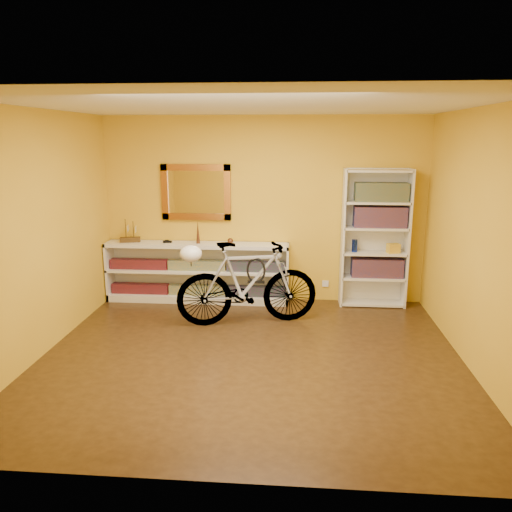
# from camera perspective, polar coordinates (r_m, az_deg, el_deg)

# --- Properties ---
(floor) EXTENTS (4.50, 4.00, 0.01)m
(floor) POSITION_cam_1_polar(r_m,az_deg,el_deg) (5.43, -0.61, -11.60)
(floor) COLOR black
(floor) RESTS_ON ground
(ceiling) EXTENTS (4.50, 4.00, 0.01)m
(ceiling) POSITION_cam_1_polar(r_m,az_deg,el_deg) (4.92, -0.69, 17.08)
(ceiling) COLOR silver
(ceiling) RESTS_ON ground
(back_wall) EXTENTS (4.50, 0.01, 2.60)m
(back_wall) POSITION_cam_1_polar(r_m,az_deg,el_deg) (6.99, 0.87, 5.29)
(back_wall) COLOR gold
(back_wall) RESTS_ON ground
(left_wall) EXTENTS (0.01, 4.00, 2.60)m
(left_wall) POSITION_cam_1_polar(r_m,az_deg,el_deg) (5.68, -23.94, 2.22)
(left_wall) COLOR gold
(left_wall) RESTS_ON ground
(right_wall) EXTENTS (0.01, 4.00, 2.60)m
(right_wall) POSITION_cam_1_polar(r_m,az_deg,el_deg) (5.31, 24.38, 1.45)
(right_wall) COLOR gold
(right_wall) RESTS_ON ground
(gilt_mirror) EXTENTS (0.98, 0.06, 0.78)m
(gilt_mirror) POSITION_cam_1_polar(r_m,az_deg,el_deg) (7.04, -6.94, 7.31)
(gilt_mirror) COLOR brown
(gilt_mirror) RESTS_ON back_wall
(wall_socket) EXTENTS (0.09, 0.02, 0.09)m
(wall_socket) POSITION_cam_1_polar(r_m,az_deg,el_deg) (7.19, 8.02, -3.17)
(wall_socket) COLOR silver
(wall_socket) RESTS_ON back_wall
(console_unit) EXTENTS (2.60, 0.35, 0.85)m
(console_unit) POSITION_cam_1_polar(r_m,az_deg,el_deg) (7.10, -6.77, -1.88)
(console_unit) COLOR silver
(console_unit) RESTS_ON floor
(cd_row_lower) EXTENTS (2.50, 0.13, 0.14)m
(cd_row_lower) POSITION_cam_1_polar(r_m,az_deg,el_deg) (7.15, -6.74, -3.89)
(cd_row_lower) COLOR black
(cd_row_lower) RESTS_ON console_unit
(cd_row_upper) EXTENTS (2.50, 0.13, 0.14)m
(cd_row_upper) POSITION_cam_1_polar(r_m,az_deg,el_deg) (7.05, -6.82, -1.06)
(cd_row_upper) COLOR navy
(cd_row_upper) RESTS_ON console_unit
(model_ship) EXTENTS (0.30, 0.16, 0.33)m
(model_ship) POSITION_cam_1_polar(r_m,az_deg,el_deg) (7.22, -14.39, 2.86)
(model_ship) COLOR #3C2910
(model_ship) RESTS_ON console_unit
(toy_car) EXTENTS (0.00, 0.00, 0.00)m
(toy_car) POSITION_cam_1_polar(r_m,az_deg,el_deg) (7.10, -10.19, 1.53)
(toy_car) COLOR black
(toy_car) RESTS_ON console_unit
(bronze_ornament) EXTENTS (0.05, 0.05, 0.32)m
(bronze_ornament) POSITION_cam_1_polar(r_m,az_deg,el_deg) (6.97, -6.73, 2.75)
(bronze_ornament) COLOR #542E1C
(bronze_ornament) RESTS_ON console_unit
(decorative_orb) EXTENTS (0.08, 0.08, 0.08)m
(decorative_orb) POSITION_cam_1_polar(r_m,az_deg,el_deg) (6.91, -2.99, 1.75)
(decorative_orb) COLOR #542E1C
(decorative_orb) RESTS_ON console_unit
(bookcase) EXTENTS (0.90, 0.30, 1.90)m
(bookcase) POSITION_cam_1_polar(r_m,az_deg,el_deg) (6.95, 13.55, 1.95)
(bookcase) COLOR silver
(bookcase) RESTS_ON floor
(book_row_a) EXTENTS (0.70, 0.22, 0.26)m
(book_row_a) POSITION_cam_1_polar(r_m,az_deg,el_deg) (7.05, 13.77, -1.29)
(book_row_a) COLOR maroon
(book_row_a) RESTS_ON bookcase
(book_row_b) EXTENTS (0.70, 0.22, 0.28)m
(book_row_b) POSITION_cam_1_polar(r_m,az_deg,el_deg) (6.91, 14.10, 4.42)
(book_row_b) COLOR maroon
(book_row_b) RESTS_ON bookcase
(book_row_c) EXTENTS (0.70, 0.22, 0.25)m
(book_row_c) POSITION_cam_1_polar(r_m,az_deg,el_deg) (6.87, 14.26, 7.18)
(book_row_c) COLOR #1A4E5B
(book_row_c) RESTS_ON bookcase
(travel_mug) EXTENTS (0.08, 0.08, 0.17)m
(travel_mug) POSITION_cam_1_polar(r_m,az_deg,el_deg) (6.92, 11.31, 1.17)
(travel_mug) COLOR navy
(travel_mug) RESTS_ON bookcase
(red_tin) EXTENTS (0.15, 0.15, 0.19)m
(red_tin) POSITION_cam_1_polar(r_m,az_deg,el_deg) (6.86, 12.13, 7.06)
(red_tin) COLOR maroon
(red_tin) RESTS_ON bookcase
(yellow_bag) EXTENTS (0.19, 0.15, 0.13)m
(yellow_bag) POSITION_cam_1_polar(r_m,az_deg,el_deg) (6.98, 15.57, 0.86)
(yellow_bag) COLOR gold
(yellow_bag) RESTS_ON bookcase
(bicycle) EXTENTS (0.89, 1.87, 1.06)m
(bicycle) POSITION_cam_1_polar(r_m,az_deg,el_deg) (6.16, -0.97, -3.15)
(bicycle) COLOR silver
(bicycle) RESTS_ON floor
(helmet) EXTENTS (0.27, 0.26, 0.20)m
(helmet) POSITION_cam_1_polar(r_m,az_deg,el_deg) (6.00, -7.54, 0.27)
(helmet) COLOR white
(helmet) RESTS_ON bicycle
(u_lock) EXTENTS (0.24, 0.03, 0.24)m
(u_lock) POSITION_cam_1_polar(r_m,az_deg,el_deg) (6.13, 0.00, -1.67)
(u_lock) COLOR black
(u_lock) RESTS_ON bicycle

